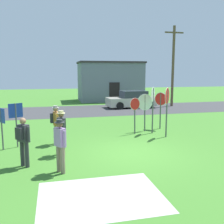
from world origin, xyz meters
name	(u,v)px	position (x,y,z in m)	size (l,w,h in m)	color
ground_plane	(132,153)	(0.00, 0.00, 0.00)	(80.00, 80.00, 0.00)	#3D7528
street_asphalt	(90,110)	(0.00, 11.61, 0.00)	(60.00, 6.40, 0.01)	#38383A
concrete_path	(101,196)	(-1.88, -3.21, 0.00)	(3.20, 2.40, 0.01)	#ADAAA3
building_background	(110,81)	(3.32, 18.62, 2.15)	(7.03, 4.27, 4.30)	slate
utility_pole	(173,65)	(7.92, 12.62, 3.83)	(1.80, 0.24, 7.31)	brown
parked_car_on_street	(132,100)	(3.92, 12.53, 0.69)	(4.39, 2.20, 1.51)	#B7B2A3
stop_sign_nearest	(167,103)	(2.41, 2.06, 1.70)	(0.53, 0.66, 2.46)	#474C4C
stop_sign_rear_right	(161,104)	(2.88, 3.87, 1.40)	(0.48, 0.59, 2.06)	#474C4C
stop_sign_rear_left	(135,110)	(1.10, 3.06, 1.26)	(0.61, 0.25, 1.88)	#474C4C
stop_sign_tallest	(145,106)	(1.83, 3.56, 1.38)	(0.89, 0.15, 2.02)	#474C4C
stop_sign_center_cluster	(153,101)	(2.05, 2.98, 1.67)	(0.46, 0.65, 2.44)	#474C4C
person_in_dark_shirt	(62,130)	(-2.72, 0.43, 0.98)	(0.33, 0.54, 1.74)	#7A6B56
person_holding_notes	(60,143)	(-2.83, -1.36, 0.98)	(0.38, 0.49, 1.74)	#7A6B56
person_in_teal	(23,139)	(-4.01, -0.56, 0.98)	(0.48, 0.47, 1.69)	#2D2D33
person_with_sunhat	(55,122)	(-2.92, 1.97, 1.01)	(0.41, 0.57, 1.74)	#7A6B56
info_panel_leftmost	(16,117)	(-4.54, 1.91, 1.30)	(0.54, 0.30, 1.89)	#4C4C51
info_panel_rightmost	(1,121)	(-5.07, 1.63, 1.21)	(0.37, 0.50, 1.75)	#4C4C51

